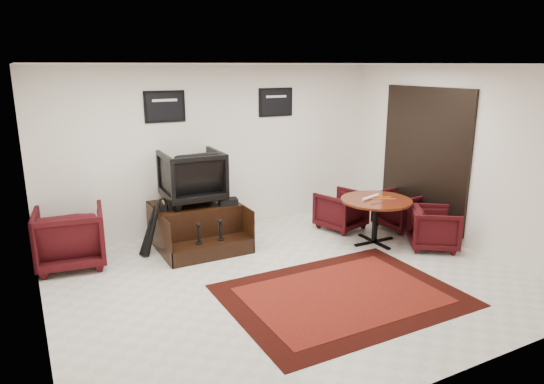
{
  "coord_description": "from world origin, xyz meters",
  "views": [
    {
      "loc": [
        -3.03,
        -5.18,
        2.79
      ],
      "look_at": [
        0.19,
        0.9,
        0.98
      ],
      "focal_mm": 32.0,
      "sensor_mm": 36.0,
      "label": 1
    }
  ],
  "objects_px": {
    "shine_chair": "(192,174)",
    "armchair_side": "(70,234)",
    "shine_podium": "(197,226)",
    "table_chair_window": "(400,208)",
    "table_chair_back": "(341,208)",
    "table_chair_corner": "(434,226)",
    "meeting_table": "(376,205)"
  },
  "relations": [
    {
      "from": "armchair_side",
      "to": "table_chair_window",
      "type": "relative_size",
      "value": 1.29
    },
    {
      "from": "table_chair_back",
      "to": "meeting_table",
      "type": "bearing_deg",
      "value": 78.0
    },
    {
      "from": "shine_podium",
      "to": "shine_chair",
      "type": "height_order",
      "value": "shine_chair"
    },
    {
      "from": "armchair_side",
      "to": "table_chair_window",
      "type": "height_order",
      "value": "armchair_side"
    },
    {
      "from": "shine_chair",
      "to": "table_chair_window",
      "type": "xyz_separation_m",
      "value": [
        3.43,
        -1.02,
        -0.77
      ]
    },
    {
      "from": "shine_podium",
      "to": "table_chair_window",
      "type": "xyz_separation_m",
      "value": [
        3.43,
        -0.88,
        0.05
      ]
    },
    {
      "from": "meeting_table",
      "to": "table_chair_window",
      "type": "height_order",
      "value": "meeting_table"
    },
    {
      "from": "meeting_table",
      "to": "table_chair_window",
      "type": "distance_m",
      "value": 0.99
    },
    {
      "from": "meeting_table",
      "to": "table_chair_corner",
      "type": "relative_size",
      "value": 1.55
    },
    {
      "from": "shine_podium",
      "to": "shine_chair",
      "type": "bearing_deg",
      "value": 90.0
    },
    {
      "from": "meeting_table",
      "to": "table_chair_corner",
      "type": "height_order",
      "value": "meeting_table"
    },
    {
      "from": "shine_podium",
      "to": "meeting_table",
      "type": "bearing_deg",
      "value": -26.13
    },
    {
      "from": "table_chair_back",
      "to": "shine_chair",
      "type": "bearing_deg",
      "value": -28.76
    },
    {
      "from": "armchair_side",
      "to": "table_chair_corner",
      "type": "relative_size",
      "value": 1.31
    },
    {
      "from": "armchair_side",
      "to": "table_chair_window",
      "type": "xyz_separation_m",
      "value": [
        5.29,
        -0.93,
        -0.11
      ]
    },
    {
      "from": "table_chair_window",
      "to": "table_chair_corner",
      "type": "relative_size",
      "value": 1.01
    },
    {
      "from": "shine_podium",
      "to": "meeting_table",
      "type": "xyz_separation_m",
      "value": [
        2.56,
        -1.25,
        0.33
      ]
    },
    {
      "from": "armchair_side",
      "to": "table_chair_corner",
      "type": "distance_m",
      "value": 5.43
    },
    {
      "from": "table_chair_corner",
      "to": "table_chair_back",
      "type": "bearing_deg",
      "value": 61.58
    },
    {
      "from": "shine_chair",
      "to": "armchair_side",
      "type": "relative_size",
      "value": 0.99
    },
    {
      "from": "armchair_side",
      "to": "meeting_table",
      "type": "distance_m",
      "value": 4.61
    },
    {
      "from": "shine_chair",
      "to": "table_chair_window",
      "type": "relative_size",
      "value": 1.28
    },
    {
      "from": "shine_podium",
      "to": "armchair_side",
      "type": "relative_size",
      "value": 1.43
    },
    {
      "from": "shine_chair",
      "to": "table_chair_back",
      "type": "relative_size",
      "value": 1.26
    },
    {
      "from": "table_chair_window",
      "to": "armchair_side",
      "type": "bearing_deg",
      "value": 73.18
    },
    {
      "from": "shine_chair",
      "to": "meeting_table",
      "type": "xyz_separation_m",
      "value": [
        2.56,
        -1.39,
        -0.49
      ]
    },
    {
      "from": "table_chair_back",
      "to": "armchair_side",
      "type": "bearing_deg",
      "value": -22.32
    },
    {
      "from": "table_chair_back",
      "to": "table_chair_corner",
      "type": "xyz_separation_m",
      "value": [
        0.73,
        -1.46,
        -0.01
      ]
    },
    {
      "from": "shine_chair",
      "to": "meeting_table",
      "type": "height_order",
      "value": "shine_chair"
    },
    {
      "from": "table_chair_corner",
      "to": "meeting_table",
      "type": "bearing_deg",
      "value": 82.29
    },
    {
      "from": "armchair_side",
      "to": "shine_podium",
      "type": "bearing_deg",
      "value": -174.09
    },
    {
      "from": "table_chair_corner",
      "to": "table_chair_window",
      "type": "bearing_deg",
      "value": 22.99
    }
  ]
}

